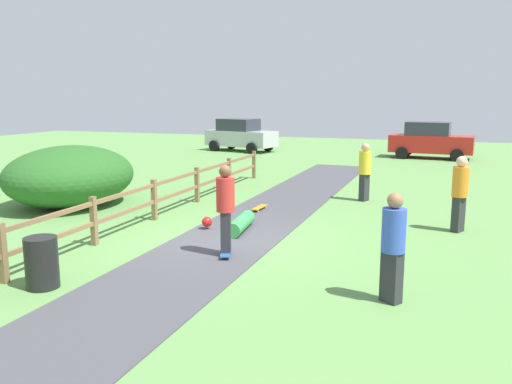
{
  "coord_description": "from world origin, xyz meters",
  "views": [
    {
      "loc": [
        4.66,
        -10.76,
        3.29
      ],
      "look_at": [
        0.39,
        0.99,
        1.0
      ],
      "focal_mm": 37.12,
      "sensor_mm": 36.0,
      "label": 1
    }
  ],
  "objects": [
    {
      "name": "asphalt_path",
      "position": [
        0.0,
        0.0,
        0.01
      ],
      "size": [
        2.4,
        28.0,
        0.02
      ],
      "primitive_type": "cube",
      "color": "#47474C",
      "rests_on": "ground_plane"
    },
    {
      "name": "trash_bin",
      "position": [
        -1.8,
        -3.8,
        0.45
      ],
      "size": [
        0.56,
        0.56,
        0.9
      ],
      "primitive_type": "cylinder",
      "color": "black",
      "rests_on": "ground_plane"
    },
    {
      "name": "skateboard_loose",
      "position": [
        -0.37,
        3.37,
        0.09
      ],
      "size": [
        0.25,
        0.81,
        0.08
      ],
      "color": "#BF8C19",
      "rests_on": "asphalt_path"
    },
    {
      "name": "ground_plane",
      "position": [
        0.0,
        0.0,
        0.0
      ],
      "size": [
        60.0,
        60.0,
        0.0
      ],
      "primitive_type": "plane",
      "color": "#60934C"
    },
    {
      "name": "bush_large",
      "position": [
        -5.96,
        2.1,
        0.91
      ],
      "size": [
        3.51,
        4.21,
        1.82
      ],
      "primitive_type": "ellipsoid",
      "color": "#286023",
      "rests_on": "ground_plane"
    },
    {
      "name": "parked_car_red",
      "position": [
        3.79,
        18.58,
        0.96
      ],
      "size": [
        4.32,
        2.25,
        1.92
      ],
      "color": "red",
      "rests_on": "ground_plane"
    },
    {
      "name": "bystander_orange",
      "position": [
        5.0,
        2.74,
        1.03
      ],
      "size": [
        0.52,
        0.52,
        1.86
      ],
      "color": "#2D2D33",
      "rests_on": "ground_plane"
    },
    {
      "name": "skater_riding",
      "position": [
        0.46,
        -1.02,
        1.08
      ],
      "size": [
        0.49,
        0.82,
        1.88
      ],
      "color": "#265999",
      "rests_on": "asphalt_path"
    },
    {
      "name": "skater_fallen",
      "position": [
        -0.05,
        0.92,
        0.2
      ],
      "size": [
        1.26,
        1.52,
        0.36
      ],
      "color": "green",
      "rests_on": "asphalt_path"
    },
    {
      "name": "bystander_blue",
      "position": [
        3.94,
        -2.41,
        1.0
      ],
      "size": [
        0.53,
        0.53,
        1.8
      ],
      "color": "#2D2D33",
      "rests_on": "ground_plane"
    },
    {
      "name": "parked_car_silver",
      "position": [
        -6.99,
        18.59,
        0.96
      ],
      "size": [
        4.48,
        2.72,
        1.92
      ],
      "color": "#B7B7BC",
      "rests_on": "ground_plane"
    },
    {
      "name": "wooden_fence",
      "position": [
        -2.6,
        0.0,
        0.67
      ],
      "size": [
        0.12,
        18.12,
        1.1
      ],
      "color": "olive",
      "rests_on": "ground_plane"
    },
    {
      "name": "bystander_yellow",
      "position": [
        2.26,
        5.84,
        1.02
      ],
      "size": [
        0.49,
        0.49,
        1.83
      ],
      "color": "#2D2D33",
      "rests_on": "ground_plane"
    }
  ]
}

